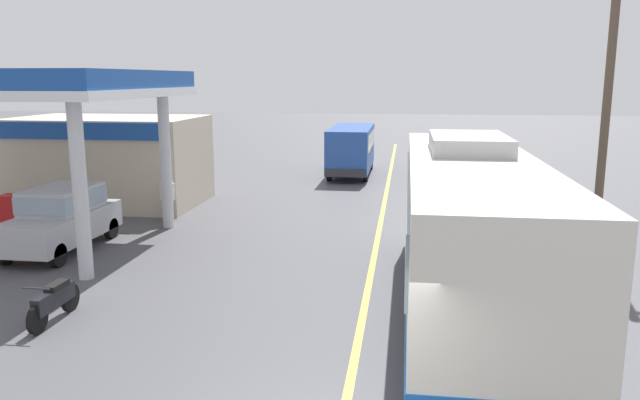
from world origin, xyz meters
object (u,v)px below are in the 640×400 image
at_px(motorcycle_parked_forecourt, 54,301).
at_px(pedestrian_near_pump, 167,195).
at_px(coach_bus_main, 469,235).
at_px(minibus_opposing_lane, 351,146).
at_px(car_at_pump, 62,215).

bearing_deg(motorcycle_parked_forecourt, pedestrian_near_pump, 96.93).
height_order(coach_bus_main, minibus_opposing_lane, coach_bus_main).
distance_m(minibus_opposing_lane, motorcycle_parked_forecourt, 20.73).
bearing_deg(motorcycle_parked_forecourt, car_at_pump, 118.57).
height_order(minibus_opposing_lane, motorcycle_parked_forecourt, minibus_opposing_lane).
distance_m(car_at_pump, minibus_opposing_lane, 16.74).
distance_m(coach_bus_main, minibus_opposing_lane, 19.15).
xyz_separation_m(coach_bus_main, pedestrian_near_pump, (-9.40, 7.25, -0.79)).
bearing_deg(car_at_pump, motorcycle_parked_forecourt, -61.43).
xyz_separation_m(coach_bus_main, minibus_opposing_lane, (-4.11, 18.70, -0.25)).
bearing_deg(pedestrian_near_pump, coach_bus_main, -37.64).
height_order(minibus_opposing_lane, pedestrian_near_pump, minibus_opposing_lane).
distance_m(car_at_pump, pedestrian_near_pump, 4.12).
xyz_separation_m(car_at_pump, minibus_opposing_lane, (6.97, 15.21, 0.46)).
bearing_deg(car_at_pump, pedestrian_near_pump, 65.94).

